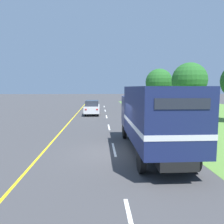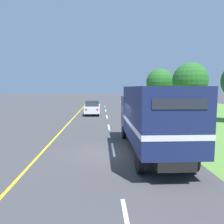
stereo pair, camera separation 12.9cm
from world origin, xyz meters
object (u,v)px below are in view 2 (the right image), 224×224
at_px(roadside_tree_mid, 190,80).
at_px(delineator_post, 186,135).
at_px(highway_sign, 197,108).
at_px(horse_trailer_truck, 153,116).
at_px(lead_car_white, 93,107).
at_px(roadside_tree_far, 160,82).

height_order(roadside_tree_mid, delineator_post, roadside_tree_mid).
bearing_deg(highway_sign, horse_trailer_truck, -133.71).
height_order(horse_trailer_truck, lead_car_white, horse_trailer_truck).
distance_m(lead_car_white, roadside_tree_far, 13.06).
height_order(roadside_tree_far, delineator_post, roadside_tree_far).
distance_m(horse_trailer_truck, roadside_tree_mid, 20.84).
bearing_deg(highway_sign, roadside_tree_far, 82.76).
bearing_deg(roadside_tree_far, lead_car_white, -144.20).
distance_m(roadside_tree_mid, delineator_post, 18.30).
relative_size(horse_trailer_truck, roadside_tree_mid, 1.20).
relative_size(roadside_tree_mid, roadside_tree_far, 1.06).
height_order(horse_trailer_truck, roadside_tree_mid, roadside_tree_mid).
relative_size(highway_sign, roadside_tree_far, 0.47).
bearing_deg(roadside_tree_mid, delineator_post, -112.71).
relative_size(horse_trailer_truck, roadside_tree_far, 1.27).
xyz_separation_m(horse_trailer_truck, lead_car_white, (-3.61, 16.14, -1.01)).
distance_m(lead_car_white, delineator_post, 15.47).
height_order(horse_trailer_truck, roadside_tree_far, roadside_tree_far).
height_order(highway_sign, roadside_tree_mid, roadside_tree_mid).
xyz_separation_m(horse_trailer_truck, highway_sign, (4.23, 4.42, -0.02)).
bearing_deg(horse_trailer_truck, delineator_post, 37.67).
distance_m(highway_sign, roadside_tree_far, 19.40).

